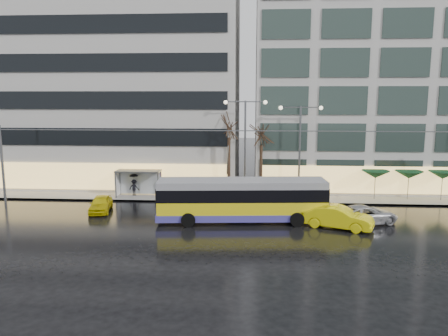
# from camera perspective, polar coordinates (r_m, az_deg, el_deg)

# --- Properties ---
(ground) EXTENTS (140.00, 140.00, 0.00)m
(ground) POSITION_cam_1_polar(r_m,az_deg,el_deg) (30.90, -1.43, -8.68)
(ground) COLOR black
(ground) RESTS_ON ground
(sidewalk) EXTENTS (80.00, 10.00, 0.15)m
(sidewalk) POSITION_cam_1_polar(r_m,az_deg,el_deg) (44.29, 2.79, -2.98)
(sidewalk) COLOR gray
(sidewalk) RESTS_ON ground
(kerb) EXTENTS (80.00, 0.10, 0.15)m
(kerb) POSITION_cam_1_polar(r_m,az_deg,el_deg) (39.47, 2.66, -4.53)
(kerb) COLOR slate
(kerb) RESTS_ON ground
(building_left) EXTENTS (34.00, 14.00, 22.00)m
(building_left) POSITION_cam_1_polar(r_m,az_deg,el_deg) (51.75, -17.73, 10.74)
(building_left) COLOR #B7B4AF
(building_left) RESTS_ON sidewalk
(building_right) EXTENTS (32.00, 14.00, 25.00)m
(building_right) POSITION_cam_1_polar(r_m,az_deg,el_deg) (51.01, 22.95, 12.16)
(building_right) COLOR #B7B4AF
(building_right) RESTS_ON sidewalk
(trolleybus) EXTENTS (13.02, 5.30, 5.96)m
(trolleybus) POSITION_cam_1_polar(r_m,az_deg,el_deg) (33.51, 2.34, -4.37)
(trolleybus) COLOR yellow
(trolleybus) RESTS_ON ground
(catenary) EXTENTS (42.24, 5.12, 7.00)m
(catenary) POSITION_cam_1_polar(r_m,az_deg,el_deg) (37.60, 1.15, 1.26)
(catenary) COLOR #595B60
(catenary) RESTS_ON ground
(bus_shelter) EXTENTS (4.20, 1.60, 2.51)m
(bus_shelter) POSITION_cam_1_polar(r_m,az_deg,el_deg) (42.14, -11.54, -1.19)
(bus_shelter) COLOR #595B60
(bus_shelter) RESTS_ON sidewalk
(street_lamp_near) EXTENTS (3.96, 0.36, 9.03)m
(street_lamp_near) POSITION_cam_1_polar(r_m,az_deg,el_deg) (40.21, 2.78, 4.29)
(street_lamp_near) COLOR #595B60
(street_lamp_near) RESTS_ON sidewalk
(street_lamp_far) EXTENTS (3.96, 0.36, 8.53)m
(street_lamp_far) POSITION_cam_1_polar(r_m,az_deg,el_deg) (40.46, 9.89, 3.80)
(street_lamp_far) COLOR #595B60
(street_lamp_far) RESTS_ON sidewalk
(tree_a) EXTENTS (3.20, 3.20, 8.40)m
(tree_a) POSITION_cam_1_polar(r_m,az_deg,el_deg) (40.38, 0.66, 5.88)
(tree_a) COLOR black
(tree_a) RESTS_ON sidewalk
(tree_b) EXTENTS (3.20, 3.20, 7.70)m
(tree_b) POSITION_cam_1_polar(r_m,az_deg,el_deg) (40.57, 4.92, 4.89)
(tree_b) COLOR black
(tree_b) RESTS_ON sidewalk
(parasol_a) EXTENTS (2.50, 2.50, 2.65)m
(parasol_a) POSITION_cam_1_polar(r_m,az_deg,el_deg) (42.41, 19.18, -0.79)
(parasol_a) COLOR #595B60
(parasol_a) RESTS_ON sidewalk
(parasol_b) EXTENTS (2.50, 2.50, 2.65)m
(parasol_b) POSITION_cam_1_polar(r_m,az_deg,el_deg) (43.31, 23.00, -0.82)
(parasol_b) COLOR #595B60
(parasol_b) RESTS_ON sidewalk
(parasol_c) EXTENTS (2.50, 2.50, 2.65)m
(parasol_c) POSITION_cam_1_polar(r_m,az_deg,el_deg) (44.39, 26.66, -0.84)
(parasol_c) COLOR #595B60
(parasol_c) RESTS_ON sidewalk
(taxi_a) EXTENTS (2.23, 4.17, 1.35)m
(taxi_a) POSITION_cam_1_polar(r_m,az_deg,el_deg) (37.98, -15.80, -4.52)
(taxi_a) COLOR #D2C20B
(taxi_a) RESTS_ON ground
(taxi_b) EXTENTS (5.30, 3.51, 1.65)m
(taxi_b) POSITION_cam_1_polar(r_m,az_deg,el_deg) (33.17, 14.66, -6.23)
(taxi_b) COLOR #FCEE0D
(taxi_b) RESTS_ON ground
(sedan_silver) EXTENTS (5.62, 4.06, 1.42)m
(sedan_silver) POSITION_cam_1_polar(r_m,az_deg,el_deg) (34.88, 17.90, -5.80)
(sedan_silver) COLOR #AFAFB4
(sedan_silver) RESTS_ON ground
(pedestrian_a) EXTENTS (1.24, 1.25, 2.19)m
(pedestrian_a) POSITION_cam_1_polar(r_m,az_deg,el_deg) (41.75, -8.30, -1.69)
(pedestrian_a) COLOR black
(pedestrian_a) RESTS_ON sidewalk
(pedestrian_b) EXTENTS (1.04, 1.03, 1.69)m
(pedestrian_b) POSITION_cam_1_polar(r_m,az_deg,el_deg) (43.00, -7.39, -2.17)
(pedestrian_b) COLOR black
(pedestrian_b) RESTS_ON sidewalk
(pedestrian_c) EXTENTS (1.08, 0.95, 2.11)m
(pedestrian_c) POSITION_cam_1_polar(r_m,az_deg,el_deg) (42.51, -11.67, -2.05)
(pedestrian_c) COLOR black
(pedestrian_c) RESTS_ON sidewalk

